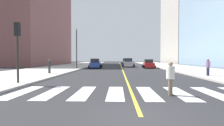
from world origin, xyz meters
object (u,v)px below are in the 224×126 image
pedestrian_waiting_east (208,66)px  pedestrian_walking_west (49,66)px  car_silver_third (128,63)px  street_lamp (77,45)px  car_gray_second (125,62)px  car_blue_fourth (95,64)px  car_red_fifth (149,64)px  traffic_light_far_corner (18,40)px  car_white_nearest (128,62)px  pedestrian_crossing (170,77)px

pedestrian_waiting_east → pedestrian_walking_west: (-17.75, 2.30, -0.04)m
car_silver_third → street_lamp: street_lamp is taller
car_gray_second → street_lamp: (-10.33, -24.38, 3.69)m
pedestrian_waiting_east → pedestrian_walking_west: size_ratio=1.04×
car_silver_third → car_blue_fourth: car_silver_third is taller
car_blue_fourth → car_red_fifth: (10.56, 0.43, -0.07)m
car_gray_second → pedestrian_walking_west: size_ratio=2.63×
traffic_light_far_corner → street_lamp: (-0.48, 20.11, 1.30)m
traffic_light_far_corner → pedestrian_walking_west: bearing=96.6°
car_white_nearest → pedestrian_walking_west: pedestrian_walking_west is taller
car_white_nearest → street_lamp: 18.35m
car_blue_fourth → street_lamp: bearing=-161.1°
pedestrian_walking_west → car_gray_second: bearing=-69.7°
car_white_nearest → street_lamp: size_ratio=0.53×
car_gray_second → traffic_light_far_corner: size_ratio=0.98×
pedestrian_crossing → pedestrian_waiting_east: 11.36m
car_silver_third → traffic_light_far_corner: (-9.72, -26.37, 2.35)m
street_lamp → pedestrian_waiting_east: bearing=-39.5°
pedestrian_waiting_east → car_blue_fourth: bearing=-88.8°
car_white_nearest → car_red_fifth: (3.29, -12.71, -0.00)m
traffic_light_far_corner → pedestrian_crossing: size_ratio=2.51×
car_red_fifth → street_lamp: 14.56m
car_gray_second → car_red_fifth: size_ratio=1.09×
car_silver_third → car_blue_fourth: (-6.81, -4.94, -0.04)m
street_lamp → car_white_nearest: bearing=53.6°
car_blue_fourth → traffic_light_far_corner: bearing=-100.1°
pedestrian_walking_west → street_lamp: (0.47, 11.94, 3.52)m
pedestrian_crossing → street_lamp: (-10.63, 23.45, 3.61)m
car_blue_fourth → car_red_fifth: bearing=-0.1°
car_blue_fourth → street_lamp: size_ratio=0.58×
car_red_fifth → pedestrian_waiting_east: bearing=103.8°
pedestrian_walking_west → street_lamp: 12.46m
pedestrian_crossing → pedestrian_walking_west: size_ratio=1.07×
car_white_nearest → traffic_light_far_corner: (-10.18, -34.56, 2.45)m
car_gray_second → pedestrian_waiting_east: size_ratio=2.52×
traffic_light_far_corner → car_white_nearest: bearing=73.6°
car_white_nearest → traffic_light_far_corner: size_ratio=0.91×
car_silver_third → pedestrian_crossing: (0.42, -29.71, 0.05)m
car_white_nearest → car_gray_second: size_ratio=0.92×
pedestrian_waiting_east → car_red_fifth: bearing=-118.8°
car_blue_fourth → traffic_light_far_corner: (-2.91, -21.43, 2.39)m
car_white_nearest → car_gray_second: bearing=-90.3°
street_lamp → pedestrian_crossing: bearing=-65.6°
car_red_fifth → pedestrian_crossing: size_ratio=2.26×
car_blue_fourth → street_lamp: street_lamp is taller
pedestrian_crossing → pedestrian_waiting_east: bearing=-11.2°
car_gray_second → pedestrian_walking_west: (-10.79, -36.32, 0.17)m
car_white_nearest → pedestrian_waiting_east: size_ratio=2.33×
traffic_light_far_corner → car_red_fifth: bearing=58.3°
car_red_fifth → traffic_light_far_corner: traffic_light_far_corner is taller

